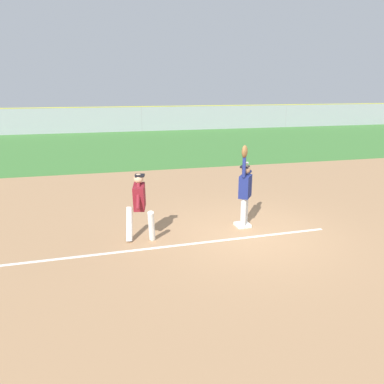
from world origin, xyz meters
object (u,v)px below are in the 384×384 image
fielder (245,188)px  parked_car_blue (256,118)px  runner (140,203)px  parked_car_white (213,119)px  first_base (242,225)px  baseball (247,163)px  parked_car_tan (154,120)px  parked_car_silver (104,122)px  parked_car_green (46,122)px

fielder → parked_car_blue: fielder is taller
runner → parked_car_white: (9.86, 25.87, -0.32)m
fielder → parked_car_white: size_ratio=0.51×
fielder → runner: (-2.84, -0.28, -0.12)m
first_base → runner: 3.01m
fielder → baseball: 0.66m
parked_car_tan → runner: bearing=-103.4°
parked_car_white → parked_car_blue: same height
parked_car_silver → parked_car_tan: 4.55m
runner → parked_car_white: runner is taller
parked_car_green → parked_car_silver: 5.03m
parked_car_tan → parked_car_white: bearing=-8.1°
baseball → parked_car_white: (6.97, 25.56, -1.10)m
first_base → parked_car_tan: bearing=86.7°
parked_car_blue → baseball: bearing=-110.8°
parked_car_tan → parked_car_blue: size_ratio=1.00×
parked_car_white → parked_car_silver: bearing=176.5°
parked_car_white → parked_car_tan: bearing=172.8°
parked_car_tan → first_base: bearing=-97.3°
fielder → parked_car_tan: bearing=-57.5°
runner → parked_car_blue: 29.47m
parked_car_white → first_base: bearing=-108.6°
runner → fielder: bearing=18.0°
baseball → parked_car_blue: baseball is taller
first_base → parked_car_silver: parked_car_silver is taller
first_base → parked_car_white: bearing=74.6°
fielder → parked_car_silver: 25.84m
runner → baseball: 3.01m
baseball → parked_car_white: size_ratio=0.02×
fielder → first_base: bearing=-50.9°
fielder → baseball: (0.05, 0.04, 0.65)m
parked_car_blue → parked_car_silver: bearing=-177.3°
parked_car_silver → parked_car_white: bearing=5.9°
first_base → fielder: 1.08m
baseball → parked_car_blue: (11.38, 25.47, -1.10)m
parked_car_silver → baseball: bearing=-76.9°
baseball → parked_car_tan: (1.42, 25.95, -1.10)m
fielder → parked_car_white: fielder is taller
parked_car_tan → baseball: bearing=-97.2°
fielder → parked_car_green: fielder is taller
parked_car_green → fielder: bearing=-68.4°
first_base → baseball: (0.06, -0.03, 1.73)m
parked_car_green → parked_car_silver: (4.99, -0.61, 0.00)m
parked_car_green → first_base: bearing=-68.4°
fielder → parked_car_green: bearing=-37.2°
runner → parked_car_tan: size_ratio=0.38×
parked_car_white → parked_car_blue: 4.40m
baseball → parked_car_silver: baseball is taller
parked_car_green → baseball: bearing=-68.3°
parked_car_blue → parked_car_white: bearing=-177.8°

